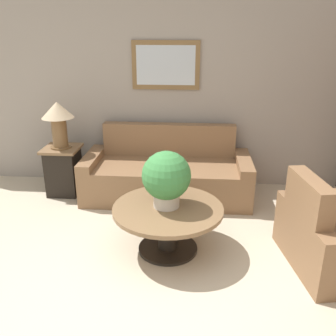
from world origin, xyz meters
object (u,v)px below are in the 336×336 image
coffee_table (168,219)px  potted_plant_on_table (166,178)px  couch_main (167,175)px  table_lamp (58,117)px  side_table (64,170)px

coffee_table → potted_plant_on_table: bearing=126.1°
couch_main → coffee_table: 1.30m
table_lamp → coffee_table: bearing=-40.3°
couch_main → potted_plant_on_table: 1.37m
coffee_table → potted_plant_on_table: size_ratio=1.94×
couch_main → coffee_table: size_ratio=1.98×
couch_main → table_lamp: (-1.38, -0.03, 0.75)m
coffee_table → potted_plant_on_table: 0.43m
couch_main → side_table: (-1.38, -0.03, 0.04)m
coffee_table → potted_plant_on_table: (-0.02, 0.02, 0.43)m
couch_main → potted_plant_on_table: (0.10, -1.27, 0.49)m
couch_main → potted_plant_on_table: potted_plant_on_table is taller
side_table → table_lamp: size_ratio=1.08×
couch_main → coffee_table: (0.11, -1.29, 0.06)m
potted_plant_on_table → couch_main: bearing=94.3°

